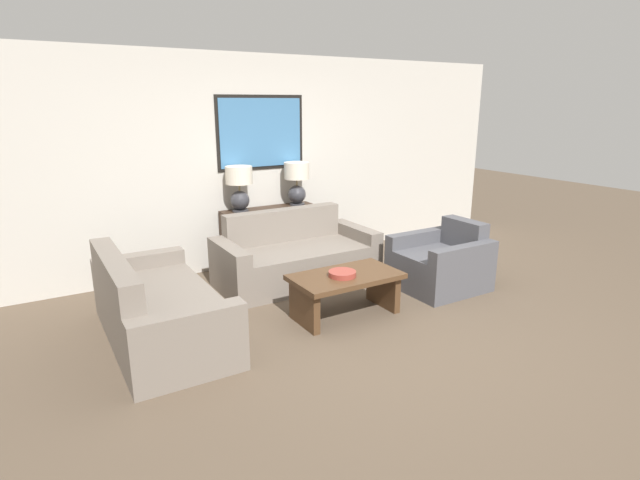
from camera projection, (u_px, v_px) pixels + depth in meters
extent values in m
plane|color=brown|center=(378.00, 332.00, 4.66)|extent=(20.00, 20.00, 0.00)
cube|color=beige|center=(260.00, 162.00, 6.41)|extent=(7.84, 0.10, 2.65)
cube|color=black|center=(261.00, 133.00, 6.27)|extent=(1.18, 0.01, 0.92)
cube|color=teal|center=(261.00, 133.00, 6.26)|extent=(1.10, 0.02, 0.84)
cube|color=#332319|center=(270.00, 237.00, 6.45)|extent=(1.24, 0.35, 0.77)
cylinder|color=#333338|center=(240.00, 211.00, 6.15)|extent=(0.20, 0.20, 0.02)
sphere|color=#333338|center=(240.00, 200.00, 6.12)|extent=(0.23, 0.23, 0.23)
cylinder|color=#8C7A51|center=(239.00, 187.00, 6.07)|extent=(0.02, 0.02, 0.09)
cylinder|color=beige|center=(239.00, 175.00, 6.03)|extent=(0.33, 0.33, 0.21)
cylinder|color=#333338|center=(297.00, 204.00, 6.55)|extent=(0.20, 0.20, 0.02)
sphere|color=#333338|center=(297.00, 194.00, 6.51)|extent=(0.23, 0.23, 0.23)
cylinder|color=#8C7A51|center=(297.00, 182.00, 6.47)|extent=(0.02, 0.02, 0.09)
cylinder|color=beige|center=(297.00, 170.00, 6.43)|extent=(0.33, 0.33, 0.21)
cube|color=slate|center=(301.00, 267.00, 5.83)|extent=(1.50, 0.71, 0.43)
cube|color=slate|center=(283.00, 242.00, 6.15)|extent=(1.50, 0.18, 0.82)
cube|color=slate|center=(230.00, 271.00, 5.47)|extent=(0.18, 0.89, 0.58)
cube|color=slate|center=(355.00, 248.00, 6.30)|extent=(0.18, 0.89, 0.58)
cube|color=slate|center=(172.00, 314.00, 4.53)|extent=(0.71, 1.50, 0.43)
cube|color=slate|center=(118.00, 304.00, 4.26)|extent=(0.18, 1.50, 0.82)
cube|color=slate|center=(190.00, 347.00, 3.77)|extent=(0.89, 0.18, 0.58)
cube|color=slate|center=(141.00, 281.00, 5.16)|extent=(0.89, 0.18, 0.58)
cube|color=#4C331E|center=(346.00, 277.00, 4.92)|extent=(1.08, 0.61, 0.05)
cube|color=#4C331E|center=(304.00, 307.00, 4.74)|extent=(0.07, 0.48, 0.39)
cube|color=#4C331E|center=(383.00, 288.00, 5.21)|extent=(0.07, 0.48, 0.39)
cylinder|color=#93382D|center=(342.00, 274.00, 4.85)|extent=(0.27, 0.27, 0.05)
cube|color=#4C4C51|center=(433.00, 271.00, 5.68)|extent=(0.74, 0.58, 0.43)
cube|color=#4C4C51|center=(463.00, 251.00, 5.86)|extent=(0.18, 0.58, 0.76)
cube|color=#4C4C51|center=(418.00, 255.00, 6.00)|extent=(0.92, 0.14, 0.59)
cube|color=#4C4C51|center=(463.00, 272.00, 5.41)|extent=(0.92, 0.14, 0.59)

